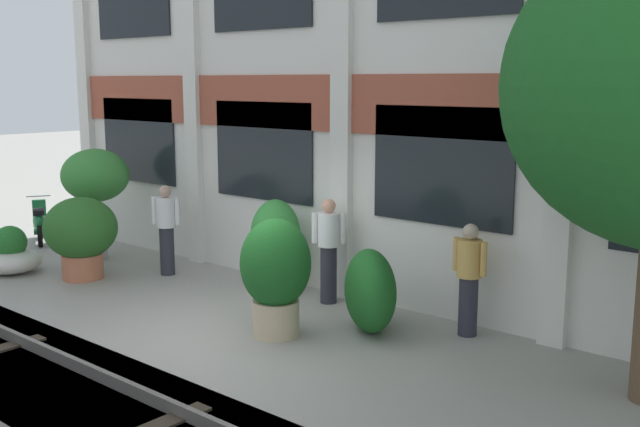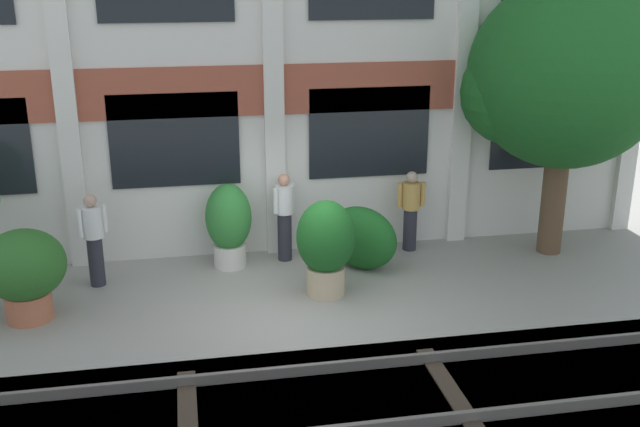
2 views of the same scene
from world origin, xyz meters
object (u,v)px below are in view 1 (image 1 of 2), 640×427
potted_plant_ribbed_drum (276,243)px  resident_near_plants (469,276)px  potted_plant_wide_bowl (11,255)px  potted_plant_stone_basin (276,272)px  resident_by_doorway (329,247)px  scooter_near_curb (40,223)px  potted_plant_tall_urn (95,176)px  potted_plant_glazed_jar (81,232)px  topiary_hedge (370,291)px  resident_watching_tracks (166,227)px

potted_plant_ribbed_drum → resident_near_plants: size_ratio=1.00×
potted_plant_wide_bowl → potted_plant_stone_basin: bearing=6.4°
resident_by_doorway → scooter_near_curb: bearing=-123.3°
potted_plant_stone_basin → resident_near_plants: (1.98, 1.73, -0.07)m
potted_plant_tall_urn → potted_plant_ribbed_drum: 4.44m
potted_plant_glazed_jar → topiary_hedge: potted_plant_glazed_jar is taller
scooter_near_curb → resident_near_plants: (9.98, 0.75, 0.40)m
scooter_near_curb → topiary_hedge: bearing=-149.9°
potted_plant_tall_urn → potted_plant_wide_bowl: bearing=-97.4°
potted_plant_tall_urn → topiary_hedge: 6.74m
potted_plant_ribbed_drum → resident_watching_tracks: size_ratio=0.96×
potted_plant_wide_bowl → resident_near_plants: bearing=16.7°
potted_plant_stone_basin → potted_plant_wide_bowl: size_ratio=1.53×
potted_plant_tall_urn → scooter_near_curb: size_ratio=1.74×
resident_near_plants → topiary_hedge: 1.37m
potted_plant_tall_urn → potted_plant_stone_basin: bearing=-9.8°
potted_plant_stone_basin → potted_plant_tall_urn: bearing=170.2°
potted_plant_wide_bowl → resident_by_doorway: 6.08m
potted_plant_ribbed_drum → topiary_hedge: 2.40m
topiary_hedge → potted_plant_glazed_jar: bearing=-169.2°
potted_plant_glazed_jar → resident_near_plants: 6.92m
potted_plant_ribbed_drum → topiary_hedge: (2.33, -0.53, -0.26)m
resident_by_doorway → resident_near_plants: bearing=53.3°
scooter_near_curb → resident_watching_tracks: size_ratio=0.76×
potted_plant_stone_basin → scooter_near_curb: size_ratio=1.32×
topiary_hedge → potted_plant_tall_urn: bearing=-180.0°
potted_plant_glazed_jar → scooter_near_curb: 3.48m
resident_by_doorway → resident_watching_tracks: size_ratio=1.02×
resident_by_doorway → resident_near_plants: resident_by_doorway is taller
potted_plant_glazed_jar → topiary_hedge: 5.65m
scooter_near_curb → resident_watching_tracks: (4.22, 0.12, 0.44)m
potted_plant_glazed_jar → scooter_near_curb: (-3.30, 1.03, -0.39)m
potted_plant_stone_basin → potted_plant_ribbed_drum: bearing=134.0°
potted_plant_glazed_jar → scooter_near_curb: bearing=162.7°
topiary_hedge → potted_plant_wide_bowl: bearing=-166.2°
potted_plant_tall_urn → resident_watching_tracks: potted_plant_tall_urn is taller
potted_plant_wide_bowl → topiary_hedge: topiary_hedge is taller
potted_plant_ribbed_drum → resident_near_plants: 3.47m
potted_plant_ribbed_drum → scooter_near_curb: (-6.52, -0.56, -0.40)m
potted_plant_glazed_jar → resident_watching_tracks: 1.47m
potted_plant_tall_urn → potted_plant_stone_basin: potted_plant_tall_urn is taller
scooter_near_curb → potted_plant_tall_urn: bearing=-149.4°
potted_plant_tall_urn → scooter_near_curb: (-2.18, -0.03, -1.19)m
potted_plant_tall_urn → resident_by_doorway: bearing=6.9°
resident_watching_tracks → resident_near_plants: bearing=65.4°
potted_plant_stone_basin → resident_by_doorway: (-0.45, 1.66, -0.02)m
topiary_hedge → potted_plant_stone_basin: bearing=-130.0°
resident_by_doorway → potted_plant_glazed_jar: bearing=-106.5°
resident_by_doorway → topiary_hedge: (1.30, -0.65, -0.31)m
scooter_near_curb → resident_by_doorway: 7.59m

